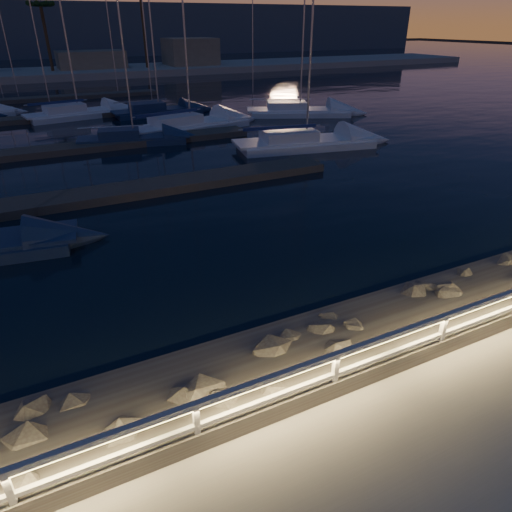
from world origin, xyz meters
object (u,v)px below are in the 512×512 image
object	(u,v)px
sailboat_d	(302,141)
sailboat_k	(76,113)
sailboat_h	(187,124)
sailboat_c	(131,138)
sailboat_g	(157,110)
guard_rail	(290,380)
sailboat_l	(297,110)

from	to	relation	value
sailboat_d	sailboat_k	world-z (taller)	sailboat_d
sailboat_h	sailboat_d	bearing A→B (deg)	-71.92
sailboat_k	sailboat_d	bearing A→B (deg)	-66.33
sailboat_c	sailboat_g	bearing A→B (deg)	77.52
sailboat_g	sailboat_h	bearing A→B (deg)	-88.38
guard_rail	sailboat_h	distance (m)	29.80
sailboat_d	sailboat_c	bearing A→B (deg)	158.30
sailboat_h	sailboat_c	bearing A→B (deg)	-165.52
sailboat_l	sailboat_g	bearing A→B (deg)	177.69
sailboat_h	sailboat_g	bearing A→B (deg)	80.98
sailboat_g	sailboat_d	bearing A→B (deg)	-72.70
sailboat_g	sailboat_l	world-z (taller)	sailboat_l
sailboat_d	sailboat_l	bearing A→B (deg)	71.06
sailboat_h	guard_rail	bearing A→B (deg)	-116.96
sailboat_c	sailboat_d	bearing A→B (deg)	-19.86
guard_rail	sailboat_d	xyz separation A→B (m)	(12.78, 20.06, -0.92)
guard_rail	sailboat_k	size ratio (longest dim) A/B	2.92
sailboat_c	sailboat_k	size ratio (longest dim) A/B	0.83
sailboat_h	sailboat_l	xyz separation A→B (m)	(10.87, 1.63, -0.02)
sailboat_c	sailboat_h	distance (m)	5.48
sailboat_h	sailboat_k	world-z (taller)	sailboat_h
sailboat_c	sailboat_g	world-z (taller)	sailboat_g
sailboat_d	sailboat_k	size ratio (longest dim) A/B	1.08
sailboat_l	sailboat_c	bearing A→B (deg)	-140.90
sailboat_k	sailboat_l	world-z (taller)	sailboat_l
sailboat_k	sailboat_l	distance (m)	19.44
sailboat_h	sailboat_l	bearing A→B (deg)	-3.32
sailboat_d	sailboat_k	xyz separation A→B (m)	(-12.01, 17.99, -0.00)
sailboat_d	sailboat_l	size ratio (longest dim) A/B	1.03
sailboat_g	guard_rail	bearing A→B (deg)	-102.80
sailboat_c	sailboat_d	distance (m)	11.74
sailboat_h	sailboat_k	size ratio (longest dim) A/B	1.11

